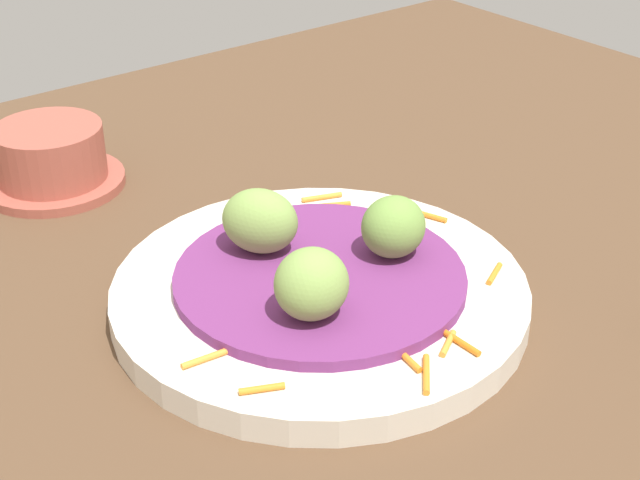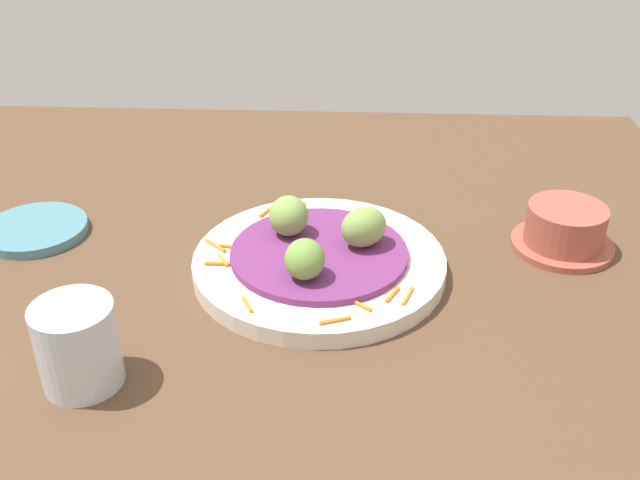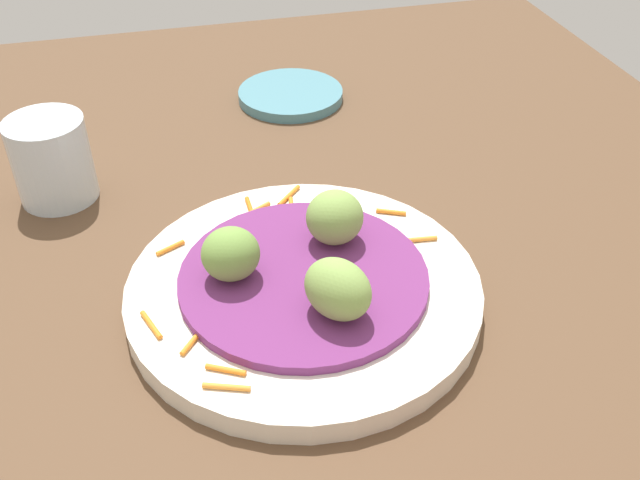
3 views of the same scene
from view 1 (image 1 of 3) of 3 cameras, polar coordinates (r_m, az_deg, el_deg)
The scene contains 8 objects.
table_surface at distance 63.95cm, azimuth 6.95°, elevation -5.34°, with size 110.00×110.00×2.00cm, color brown.
main_plate at distance 63.31cm, azimuth -0.01°, elevation -3.33°, with size 27.99×27.99×1.95cm, color silver.
cabbage_bed at distance 62.57cm, azimuth -0.01°, elevation -2.28°, with size 19.58×19.58×0.79cm, color #702D6B.
carrot_garnish at distance 62.17cm, azimuth 3.54°, elevation -2.79°, with size 24.83×23.19×0.40cm.
guac_scoop_left at distance 63.87cm, azimuth -3.67°, elevation 1.16°, with size 5.32×4.10×4.54cm, color #84A851.
guac_scoop_center at distance 56.91cm, azimuth -0.52°, elevation -2.69°, with size 4.68×4.45×4.57cm, color #84A851.
guac_scoop_right at distance 63.20cm, azimuth 4.15°, elevation 0.68°, with size 4.50×4.19×4.29cm, color #759E47.
terracotta_bowl at distance 81.68cm, azimuth -16.03°, elevation 4.74°, with size 11.81×11.81×5.37cm.
Camera 1 is at (37.96, 35.97, 37.81)cm, focal length 52.63 mm.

